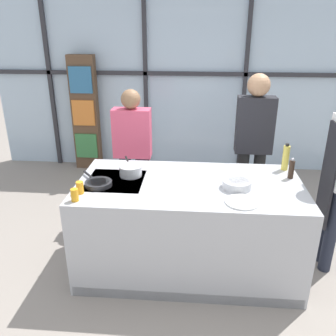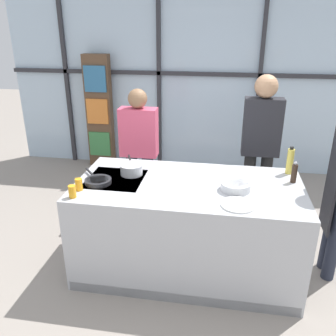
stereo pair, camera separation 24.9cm
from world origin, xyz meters
name	(u,v)px [view 1 (the left image)]	position (x,y,z in m)	size (l,w,h in m)	color
ground_plane	(188,265)	(0.00, 0.00, 0.00)	(18.00, 18.00, 0.00)	gray
back_window_wall	(195,82)	(0.00, 2.68, 1.40)	(6.40, 0.10, 2.80)	silver
bookshelf	(85,114)	(-1.74, 2.50, 0.91)	(0.42, 0.19, 1.82)	brown
demo_island	(188,226)	(0.00, 0.00, 0.46)	(2.07, 1.06, 0.91)	#B7BABF
spectator_far_left	(133,148)	(-0.70, 0.97, 0.89)	(0.44, 0.22, 1.59)	#232838
spectator_center_left	(253,140)	(0.70, 0.97, 1.03)	(0.42, 0.25, 1.77)	black
frying_pan	(98,183)	(-0.82, -0.12, 0.94)	(0.33, 0.37, 0.04)	#232326
saucepan	(131,170)	(-0.57, 0.13, 0.97)	(0.22, 0.40, 0.10)	silver
white_plate	(242,202)	(0.44, -0.35, 0.92)	(0.28, 0.28, 0.01)	white
mixing_bowl	(237,184)	(0.42, -0.07, 0.95)	(0.26, 0.26, 0.07)	silver
oil_bottle	(286,158)	(0.93, 0.40, 1.04)	(0.06, 0.06, 0.27)	#E0CC4C
pepper_grinder	(291,169)	(0.94, 0.19, 1.01)	(0.05, 0.05, 0.20)	#332319
juice_glass_near	(75,195)	(-0.93, -0.43, 0.97)	(0.06, 0.06, 0.11)	orange
juice_glass_far	(80,188)	(-0.93, -0.29, 0.97)	(0.06, 0.06, 0.11)	orange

